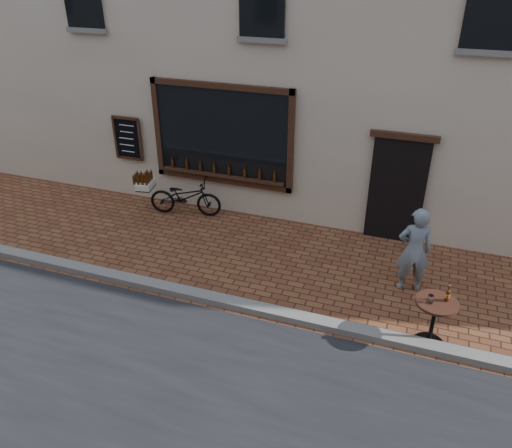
% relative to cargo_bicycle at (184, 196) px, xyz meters
% --- Properties ---
extents(ground, '(90.00, 90.00, 0.00)m').
position_rel_cargo_bicycle_xyz_m(ground, '(2.71, -3.00, -0.45)').
color(ground, brown).
rests_on(ground, ground).
extents(kerb, '(90.00, 0.25, 0.12)m').
position_rel_cargo_bicycle_xyz_m(kerb, '(2.71, -2.80, -0.39)').
color(kerb, slate).
rests_on(kerb, ground).
extents(cargo_bicycle, '(2.00, 0.88, 0.93)m').
position_rel_cargo_bicycle_xyz_m(cargo_bicycle, '(0.00, 0.00, 0.00)').
color(cargo_bicycle, black).
rests_on(cargo_bicycle, ground).
extents(bistro_table, '(0.63, 0.63, 1.09)m').
position_rel_cargo_bicycle_xyz_m(bistro_table, '(5.55, -2.65, 0.14)').
color(bistro_table, black).
rests_on(bistro_table, ground).
extents(pedestrian, '(0.66, 0.50, 1.61)m').
position_rel_cargo_bicycle_xyz_m(pedestrian, '(5.11, -1.27, 0.36)').
color(pedestrian, slate).
rests_on(pedestrian, ground).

